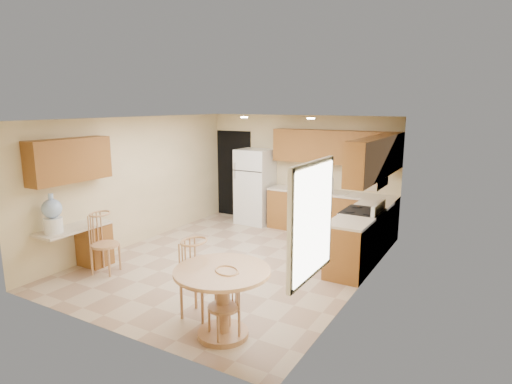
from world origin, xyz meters
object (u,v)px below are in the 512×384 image
Objects in this scene: stove at (361,235)px; chair_desk at (100,239)px; water_crock at (52,215)px; chair_table_a at (193,274)px; dining_table at (222,293)px; refrigerator at (255,186)px; chair_table_b at (220,301)px.

stove reaches higher than chair_desk.
water_crock is at bearing -140.54° from stove.
chair_desk is (-2.24, 0.43, -0.01)m from chair_table_a.
water_crock is at bearing -59.72° from chair_desk.
water_crock is at bearing -92.41° from chair_table_a.
chair_table_a is at bearing 164.50° from dining_table.
refrigerator is at bearing 157.01° from stove.
chair_table_a is 2.73m from water_crock.
refrigerator reaches higher than dining_table.
chair_table_b is (0.60, -0.28, -0.10)m from chair_table_a.
chair_table_a is (-0.55, 0.15, 0.07)m from dining_table.
dining_table is 1.83× the size of water_crock.
chair_desk is 0.79m from water_crock.
chair_table_a reaches higher than chair_desk.
chair_table_a is 1.02× the size of chair_desk.
stove is 1.07× the size of chair_table_a.
refrigerator is 5.20m from chair_table_b.
refrigerator is 4.02m from chair_desk.
water_crock is (-3.92, -3.23, 0.58)m from stove.
refrigerator is 1.51× the size of dining_table.
refrigerator is 4.58m from water_crock.
chair_table_a is at bearing -111.22° from stove.
refrigerator is 1.69× the size of chair_table_a.
water_crock reaches higher than stove.
chair_table_b is at bearing -64.41° from refrigerator.
chair_table_a is at bearing 6.34° from chair_table_b.
chair_table_b is 2.93m from chair_desk.
dining_table is 1.12× the size of chair_table_a.
chair_desk is at bearing -104.31° from chair_table_a.
dining_table is at bearing -101.60° from stove.
chair_desk is (-2.79, 0.58, 0.06)m from dining_table.
dining_table is (2.19, -4.55, -0.31)m from refrigerator.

